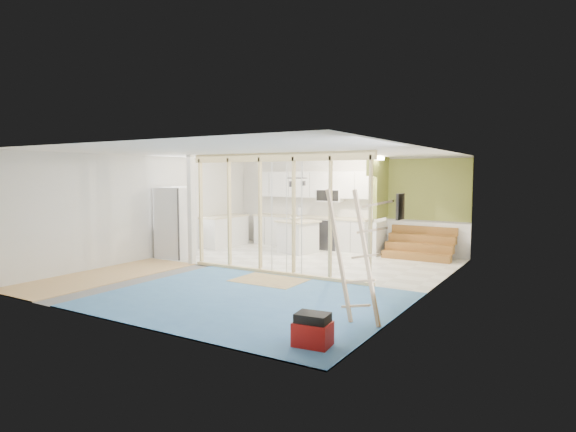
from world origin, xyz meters
The scene contains 17 objects.
room centered at (0.00, 0.00, 1.30)m, with size 7.01×8.01×2.61m.
floor_overlays centered at (0.07, 0.06, 0.01)m, with size 7.00×8.00×0.03m.
stud_frame centered at (-0.22, 0.00, 1.58)m, with size 4.66×0.14×2.60m.
base_cabinets centered at (-1.61, 3.36, 0.47)m, with size 4.45×2.24×0.93m.
upper_cabinets centered at (-0.84, 3.82, 1.82)m, with size 3.60×0.41×0.85m.
green_partition centered at (2.04, 3.66, 0.94)m, with size 2.25×1.51×2.60m.
pot_rack centered at (-0.31, 1.89, 2.00)m, with size 0.52×0.52×0.72m.
sheathing_panel centered at (3.48, -2.00, 1.30)m, with size 0.02×4.00×2.60m, color tan.
electrical_panel centered at (3.43, -1.40, 1.65)m, with size 0.04×0.30×0.40m, color #343438.
ceiling_light centered at (1.40, 3.00, 2.54)m, with size 0.32×0.32×0.08m, color #FFEABF.
fridge centered at (-3.05, 0.45, 0.91)m, with size 0.89×0.87×1.82m.
island centered at (-0.74, 2.70, 0.45)m, with size 1.09×1.09×0.90m.
bowl centered at (-0.87, 2.75, 0.93)m, with size 0.29×0.29×0.07m, color silver.
soap_bottle_a centered at (-1.27, 3.70, 1.09)m, with size 0.12×0.12×0.32m, color #B5BCC9.
soap_bottle_b centered at (0.70, 3.59, 1.02)m, with size 0.08×0.09×0.19m, color silver.
toolbox centered at (3.00, -3.40, 0.20)m, with size 0.49×0.39×0.43m.
ladder centered at (3.09, -2.27, 0.98)m, with size 1.03×0.08×1.91m.
Camera 1 is at (5.75, -8.52, 2.13)m, focal length 30.00 mm.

